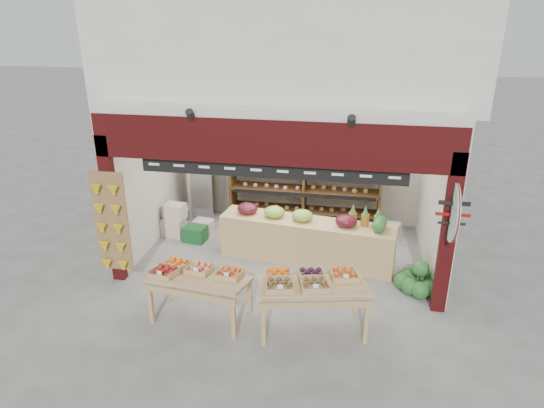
{
  "coord_description": "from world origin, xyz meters",
  "views": [
    {
      "loc": [
        1.31,
        -8.06,
        4.52
      ],
      "look_at": [
        -0.12,
        -0.2,
        1.3
      ],
      "focal_mm": 32.0,
      "sensor_mm": 36.0,
      "label": 1
    }
  ],
  "objects_px": {
    "refrigerator": "(206,186)",
    "mid_counter": "(306,239)",
    "cardboard_stack": "(185,225)",
    "watermelon_pile": "(417,281)",
    "display_table_right": "(308,282)",
    "back_shelving": "(305,174)",
    "display_table_left": "(195,275)"
  },
  "relations": [
    {
      "from": "display_table_left",
      "to": "display_table_right",
      "type": "relative_size",
      "value": 0.89
    },
    {
      "from": "refrigerator",
      "to": "display_table_left",
      "type": "xyz_separation_m",
      "value": [
        1.0,
        -3.72,
        -0.08
      ]
    },
    {
      "from": "cardboard_stack",
      "to": "watermelon_pile",
      "type": "height_order",
      "value": "cardboard_stack"
    },
    {
      "from": "mid_counter",
      "to": "watermelon_pile",
      "type": "distance_m",
      "value": 2.16
    },
    {
      "from": "refrigerator",
      "to": "display_table_left",
      "type": "distance_m",
      "value": 3.85
    },
    {
      "from": "watermelon_pile",
      "to": "display_table_right",
      "type": "bearing_deg",
      "value": -141.84
    },
    {
      "from": "cardboard_stack",
      "to": "watermelon_pile",
      "type": "distance_m",
      "value": 4.83
    },
    {
      "from": "back_shelving",
      "to": "cardboard_stack",
      "type": "bearing_deg",
      "value": -157.22
    },
    {
      "from": "refrigerator",
      "to": "display_table_right",
      "type": "distance_m",
      "value": 4.65
    },
    {
      "from": "back_shelving",
      "to": "refrigerator",
      "type": "bearing_deg",
      "value": 179.33
    },
    {
      "from": "refrigerator",
      "to": "mid_counter",
      "type": "relative_size",
      "value": 0.47
    },
    {
      "from": "refrigerator",
      "to": "watermelon_pile",
      "type": "relative_size",
      "value": 2.15
    },
    {
      "from": "refrigerator",
      "to": "mid_counter",
      "type": "xyz_separation_m",
      "value": [
        2.48,
        -1.62,
        -0.34
      ]
    },
    {
      "from": "cardboard_stack",
      "to": "display_table_left",
      "type": "distance_m",
      "value": 2.95
    },
    {
      "from": "display_table_right",
      "to": "watermelon_pile",
      "type": "relative_size",
      "value": 2.36
    },
    {
      "from": "mid_counter",
      "to": "display_table_left",
      "type": "xyz_separation_m",
      "value": [
        -1.48,
        -2.09,
        0.26
      ]
    },
    {
      "from": "back_shelving",
      "to": "cardboard_stack",
      "type": "relative_size",
      "value": 3.09
    },
    {
      "from": "refrigerator",
      "to": "watermelon_pile",
      "type": "xyz_separation_m",
      "value": [
        4.49,
        -2.38,
        -0.6
      ]
    },
    {
      "from": "display_table_left",
      "to": "mid_counter",
      "type": "bearing_deg",
      "value": 54.84
    },
    {
      "from": "refrigerator",
      "to": "mid_counter",
      "type": "distance_m",
      "value": 2.98
    },
    {
      "from": "back_shelving",
      "to": "refrigerator",
      "type": "height_order",
      "value": "back_shelving"
    },
    {
      "from": "back_shelving",
      "to": "refrigerator",
      "type": "relative_size",
      "value": 2.06
    },
    {
      "from": "cardboard_stack",
      "to": "mid_counter",
      "type": "bearing_deg",
      "value": -12.47
    },
    {
      "from": "refrigerator",
      "to": "cardboard_stack",
      "type": "relative_size",
      "value": 1.5
    },
    {
      "from": "watermelon_pile",
      "to": "mid_counter",
      "type": "bearing_deg",
      "value": 159.23
    },
    {
      "from": "cardboard_stack",
      "to": "mid_counter",
      "type": "relative_size",
      "value": 0.31
    },
    {
      "from": "cardboard_stack",
      "to": "watermelon_pile",
      "type": "relative_size",
      "value": 1.43
    },
    {
      "from": "display_table_right",
      "to": "display_table_left",
      "type": "bearing_deg",
      "value": 179.08
    },
    {
      "from": "mid_counter",
      "to": "display_table_right",
      "type": "relative_size",
      "value": 1.93
    },
    {
      "from": "watermelon_pile",
      "to": "refrigerator",
      "type": "bearing_deg",
      "value": 152.01
    },
    {
      "from": "back_shelving",
      "to": "display_table_right",
      "type": "height_order",
      "value": "back_shelving"
    },
    {
      "from": "cardboard_stack",
      "to": "display_table_left",
      "type": "bearing_deg",
      "value": -66.55
    }
  ]
}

